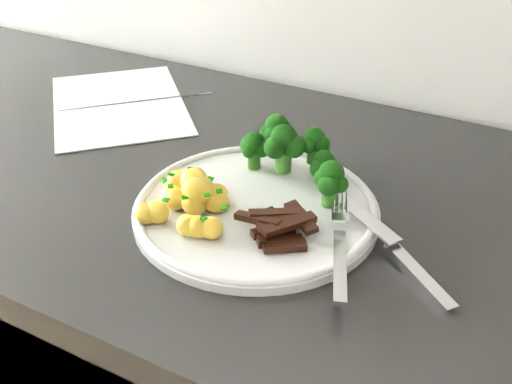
% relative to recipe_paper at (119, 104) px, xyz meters
% --- Properties ---
extents(recipe_paper, '(0.35, 0.35, 0.00)m').
position_rel_recipe_paper_xyz_m(recipe_paper, '(0.00, 0.00, 0.00)').
color(recipe_paper, white).
rests_on(recipe_paper, counter).
extents(plate, '(0.29, 0.29, 0.02)m').
position_rel_recipe_paper_xyz_m(plate, '(0.34, -0.17, 0.01)').
color(plate, silver).
rests_on(plate, counter).
extents(broccoli, '(0.16, 0.11, 0.07)m').
position_rel_recipe_paper_xyz_m(broccoli, '(0.35, -0.09, 0.05)').
color(broccoli, '#2B6319').
rests_on(broccoli, plate).
extents(potatoes, '(0.12, 0.12, 0.05)m').
position_rel_recipe_paper_xyz_m(potatoes, '(0.28, -0.21, 0.03)').
color(potatoes, '#FFCD48').
rests_on(potatoes, plate).
extents(beef_strips, '(0.09, 0.09, 0.03)m').
position_rel_recipe_paper_xyz_m(beef_strips, '(0.39, -0.20, 0.02)').
color(beef_strips, black).
rests_on(beef_strips, plate).
extents(fork, '(0.08, 0.19, 0.02)m').
position_rel_recipe_paper_xyz_m(fork, '(0.46, -0.20, 0.02)').
color(fork, silver).
rests_on(fork, plate).
extents(knife, '(0.18, 0.15, 0.02)m').
position_rel_recipe_paper_xyz_m(knife, '(0.52, -0.18, 0.01)').
color(knife, silver).
rests_on(knife, plate).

